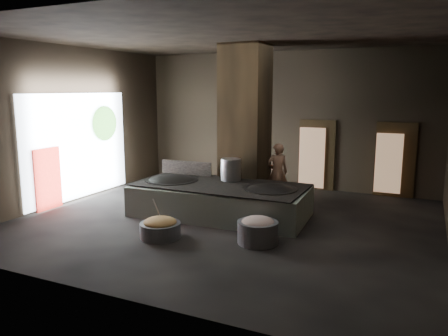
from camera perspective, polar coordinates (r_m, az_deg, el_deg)
The scene contains 27 objects.
floor at distance 11.11m, azimuth 0.37°, elevation -7.11°, with size 10.00×9.00×0.10m, color black.
ceiling at distance 10.68m, azimuth 0.40°, elevation 17.17°, with size 10.00×9.00×0.10m, color black.
back_wall at distance 14.89m, azimuth 7.74°, elevation 6.26°, with size 10.00×0.10×4.50m, color black.
front_wall at distance 6.81m, azimuth -15.76°, elevation 1.30°, with size 10.00×0.10×4.50m, color black.
left_wall at distance 13.54m, azimuth -19.52°, elevation 5.38°, with size 0.10×9.00×4.50m, color black.
pillar at distance 12.50m, azimuth 2.77°, elevation 5.59°, with size 1.20×1.20×4.50m, color black.
hearth_platform at distance 11.45m, azimuth -0.47°, elevation -4.28°, with size 4.49×2.15×0.78m, color silver.
platform_cap at distance 11.35m, azimuth -0.47°, elevation -2.21°, with size 4.39×2.11×0.03m, color black.
wok_left at distance 12.00m, azimuth -6.84°, elevation -1.91°, with size 1.41×1.41×0.39m, color black.
wok_left_rim at distance 11.99m, azimuth -6.85°, elevation -1.58°, with size 1.44×1.44×0.05m, color black.
wok_right at distance 10.91m, azimuth 6.06°, elevation -3.12°, with size 1.32×1.32×0.37m, color black.
wok_right_rim at distance 10.90m, azimuth 6.07°, elevation -2.77°, with size 1.35×1.35×0.05m, color black.
stock_pot at distance 11.76m, azimuth 0.90°, elevation -0.21°, with size 0.55×0.55×0.59m, color #9FA2A6.
splash_guard at distance 12.62m, azimuth -4.96°, elevation 0.02°, with size 1.56×0.06×0.39m, color black.
cook at distance 12.89m, azimuth 6.97°, elevation -0.58°, with size 0.63×0.40×1.72m, color #A06E51.
veg_basin at distance 9.93m, azimuth -8.32°, elevation -8.03°, with size 0.91×0.91×0.33m, color slate.
veg_fill at distance 9.88m, azimuth -8.35°, elevation -7.02°, with size 0.74×0.74×0.23m, color olive.
ladle at distance 10.02m, azimuth -8.63°, elevation -5.58°, with size 0.03×0.03×0.72m, color #9FA2A6.
meat_basin at distance 9.49m, azimuth 4.43°, elevation -8.36°, with size 0.87×0.87×0.48m, color slate.
meat_fill at distance 9.43m, azimuth 4.45°, elevation -7.15°, with size 0.72×0.72×0.28m, color #A47062.
doorway_near at distance 14.61m, azimuth 12.01°, elevation 1.51°, with size 1.18×0.08×2.38m, color black.
doorway_near_glow at distance 14.57m, azimuth 11.39°, elevation 1.31°, with size 0.83×0.04×1.97m, color #8C6647.
doorway_far at distance 14.28m, azimuth 21.42°, elevation 0.82°, with size 1.18×0.08×2.38m, color black.
doorway_far_glow at distance 14.12m, azimuth 20.68°, elevation 0.57°, with size 0.77×0.04×1.82m, color #8C6647.
left_opening at distance 13.68m, azimuth -18.48°, elevation 2.74°, with size 0.04×4.20×3.10m, color white.
pavilion_sliver at distance 12.85m, azimuth -22.03°, elevation -1.33°, with size 0.05×0.90×1.70m, color maroon.
tree_silhouette at distance 14.37m, azimuth -15.31°, elevation 5.65°, with size 0.28×1.10×1.10m, color #194714.
Camera 1 is at (4.41, -9.64, 3.27)m, focal length 35.00 mm.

